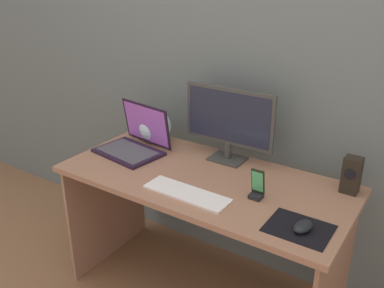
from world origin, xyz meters
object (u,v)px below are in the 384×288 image
object	(u,v)px
laptop	(134,142)
keyboard_external	(187,193)
speaker_right	(351,175)
phone_in_dock	(257,188)
mouse	(303,226)
fishbowl	(155,126)
monitor	(229,121)

from	to	relation	value
laptop	keyboard_external	distance (m)	0.56
keyboard_external	speaker_right	bearing A→B (deg)	36.23
keyboard_external	phone_in_dock	size ratio (longest dim) A/B	2.93
speaker_right	laptop	bearing A→B (deg)	-170.38
mouse	speaker_right	bearing A→B (deg)	92.64
speaker_right	fishbowl	bearing A→B (deg)	-179.40
monitor	keyboard_external	world-z (taller)	monitor
laptop	fishbowl	size ratio (longest dim) A/B	2.03
speaker_right	laptop	size ratio (longest dim) A/B	0.44
monitor	mouse	size ratio (longest dim) A/B	4.96
monitor	laptop	distance (m)	0.55
monitor	speaker_right	bearing A→B (deg)	0.68
fishbowl	mouse	bearing A→B (deg)	-21.25
mouse	fishbowl	bearing A→B (deg)	170.68
phone_in_dock	laptop	bearing A→B (deg)	173.33
fishbowl	phone_in_dock	size ratio (longest dim) A/B	1.36
fishbowl	phone_in_dock	xyz separation A→B (m)	(0.78, -0.27, -0.04)
laptop	keyboard_external	xyz separation A→B (m)	(0.51, -0.24, -0.05)
speaker_right	phone_in_dock	world-z (taller)	speaker_right
phone_in_dock	keyboard_external	bearing A→B (deg)	-151.95
keyboard_external	mouse	xyz separation A→B (m)	(0.54, 0.01, 0.02)
monitor	phone_in_dock	xyz separation A→B (m)	(0.29, -0.27, -0.17)
speaker_right	phone_in_dock	bearing A→B (deg)	-139.60
speaker_right	phone_in_dock	size ratio (longest dim) A/B	1.22
laptop	keyboard_external	world-z (taller)	laptop
monitor	phone_in_dock	size ratio (longest dim) A/B	3.57
monitor	fishbowl	xyz separation A→B (m)	(-0.48, -0.00, -0.13)
speaker_right	fishbowl	world-z (taller)	fishbowl
speaker_right	laptop	xyz separation A→B (m)	(-1.11, -0.19, -0.03)
monitor	laptop	size ratio (longest dim) A/B	1.29
fishbowl	keyboard_external	world-z (taller)	fishbowl
monitor	phone_in_dock	distance (m)	0.43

